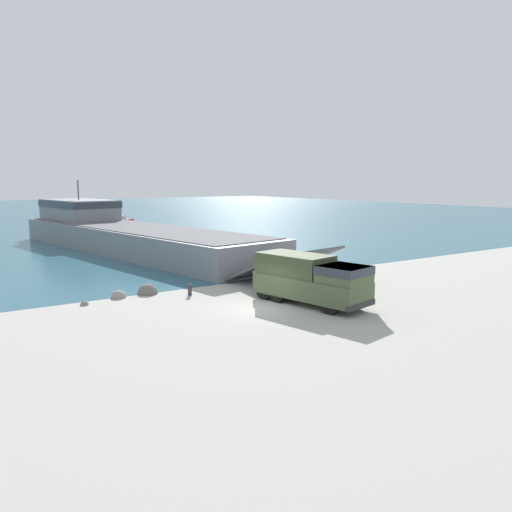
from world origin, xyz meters
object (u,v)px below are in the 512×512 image
at_px(soldier_on_ramp, 346,280).
at_px(landing_craft, 123,232).
at_px(military_truck, 311,278).
at_px(moored_boat_b, 117,221).
at_px(mooring_bollard, 190,289).

bearing_deg(soldier_on_ramp, landing_craft, 67.85).
distance_m(military_truck, moored_boat_b, 63.71).
bearing_deg(mooring_bollard, moored_boat_b, 76.52).
relative_size(military_truck, moored_boat_b, 1.21).
distance_m(soldier_on_ramp, mooring_bollard, 10.21).
bearing_deg(military_truck, soldier_on_ramp, 89.53).
bearing_deg(landing_craft, mooring_bollard, -108.38).
bearing_deg(moored_boat_b, landing_craft, 130.44).
bearing_deg(moored_boat_b, mooring_bollard, 133.85).
xyz_separation_m(military_truck, moored_boat_b, (8.56, 63.12, -1.10)).
height_order(landing_craft, mooring_bollard, landing_craft).
relative_size(military_truck, mooring_bollard, 9.85).
xyz_separation_m(soldier_on_ramp, moored_boat_b, (4.99, 62.40, -0.50)).
bearing_deg(moored_boat_b, soldier_on_ramp, 142.75).
height_order(moored_boat_b, mooring_bollard, moored_boat_b).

